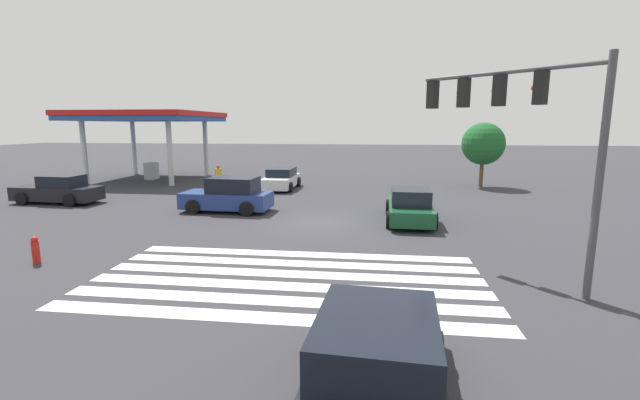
{
  "coord_description": "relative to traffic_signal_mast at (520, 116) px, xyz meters",
  "views": [
    {
      "loc": [
        2.28,
        -18.16,
        4.21
      ],
      "look_at": [
        0.0,
        0.0,
        0.99
      ],
      "focal_mm": 24.0,
      "sensor_mm": 36.0,
      "label": 1
    }
  ],
  "objects": [
    {
      "name": "crosswalk_markings",
      "position": [
        -6.1,
        -1.05,
        -4.42
      ],
      "size": [
        10.75,
        5.35,
        0.01
      ],
      "rotation": [
        0.0,
        0.0,
        1.57
      ],
      "color": "silver",
      "rests_on": "ground_plane"
    },
    {
      "name": "pedestrian",
      "position": [
        -13.29,
        13.11,
        -3.41
      ],
      "size": [
        0.41,
        0.41,
        1.8
      ],
      "rotation": [
        0.0,
        0.0,
        -0.77
      ],
      "color": "brown",
      "rests_on": "ground_plane"
    },
    {
      "name": "traffic_signal_mast",
      "position": [
        0.0,
        0.0,
        0.0
      ],
      "size": [
        3.76,
        3.76,
        5.85
      ],
      "rotation": [
        0.0,
        0.0,
        2.36
      ],
      "color": "#47474C",
      "rests_on": "ground_plane"
    },
    {
      "name": "car_3",
      "position": [
        -3.72,
        -6.32,
        -3.72
      ],
      "size": [
        2.39,
        4.91,
        1.56
      ],
      "rotation": [
        0.0,
        0.0,
        1.5
      ],
      "color": "black",
      "rests_on": "ground_plane"
    },
    {
      "name": "ground_plane",
      "position": [
        -6.1,
        6.1,
        -4.43
      ],
      "size": [
        152.24,
        152.24,
        0.0
      ],
      "primitive_type": "plane",
      "color": "#333338"
    },
    {
      "name": "car_6",
      "position": [
        -2.2,
        6.69,
        -3.75
      ],
      "size": [
        2.14,
        4.65,
        1.5
      ],
      "rotation": [
        0.0,
        0.0,
        1.55
      ],
      "color": "#144728",
      "rests_on": "ground_plane"
    },
    {
      "name": "car_2",
      "position": [
        -20.77,
        8.91,
        -3.73
      ],
      "size": [
        4.7,
        2.08,
        1.53
      ],
      "rotation": [
        0.0,
        0.0,
        3.09
      ],
      "color": "black",
      "rests_on": "ground_plane"
    },
    {
      "name": "fire_hydrant",
      "position": [
        -14.05,
        -0.62,
        -4.0
      ],
      "size": [
        0.22,
        0.22,
        0.86
      ],
      "color": "red",
      "rests_on": "ground_plane"
    },
    {
      "name": "car_5",
      "position": [
        -9.89,
        15.64,
        -3.76
      ],
      "size": [
        2.1,
        4.31,
        1.39
      ],
      "rotation": [
        0.0,
        0.0,
        -1.59
      ],
      "color": "silver",
      "rests_on": "ground_plane"
    },
    {
      "name": "car_1",
      "position": [
        -10.85,
        7.91,
        -3.64
      ],
      "size": [
        4.39,
        2.25,
        1.7
      ],
      "rotation": [
        0.0,
        0.0,
        3.1
      ],
      "color": "navy",
      "rests_on": "ground_plane"
    },
    {
      "name": "tree_corner_a",
      "position": [
        3.51,
        18.16,
        -1.48
      ],
      "size": [
        2.84,
        2.84,
        4.38
      ],
      "color": "brown",
      "rests_on": "ground_plane"
    },
    {
      "name": "gas_station_canopy",
      "position": [
        -21.09,
        19.39,
        0.27
      ],
      "size": [
        9.38,
        9.38,
        5.2
      ],
      "color": "#23519E",
      "rests_on": "ground_plane"
    }
  ]
}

